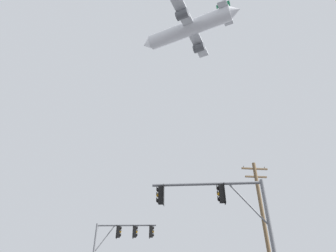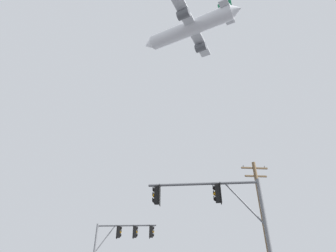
{
  "view_description": "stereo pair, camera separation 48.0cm",
  "coord_description": "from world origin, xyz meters",
  "px_view_note": "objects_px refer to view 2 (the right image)",
  "views": [
    {
      "loc": [
        -0.85,
        -6.22,
        1.68
      ],
      "look_at": [
        1.69,
        17.33,
        15.9
      ],
      "focal_mm": 29.14,
      "sensor_mm": 36.0,
      "label": 1
    },
    {
      "loc": [
        -0.37,
        -6.27,
        1.68
      ],
      "look_at": [
        1.69,
        17.33,
        15.9
      ],
      "focal_mm": 29.14,
      "sensor_mm": 36.0,
      "label": 2
    }
  ],
  "objects_px": {
    "airplane": "(190,28)",
    "signal_pole_near": "(223,213)",
    "signal_pole_far": "(119,243)",
    "utility_pole": "(264,226)"
  },
  "relations": [
    {
      "from": "signal_pole_far",
      "to": "airplane",
      "type": "height_order",
      "value": "airplane"
    },
    {
      "from": "airplane",
      "to": "utility_pole",
      "type": "bearing_deg",
      "value": -88.45
    },
    {
      "from": "airplane",
      "to": "signal_pole_far",
      "type": "bearing_deg",
      "value": -124.2
    },
    {
      "from": "airplane",
      "to": "signal_pole_near",
      "type": "bearing_deg",
      "value": -99.71
    },
    {
      "from": "signal_pole_far",
      "to": "utility_pole",
      "type": "height_order",
      "value": "utility_pole"
    },
    {
      "from": "utility_pole",
      "to": "signal_pole_near",
      "type": "bearing_deg",
      "value": -125.63
    },
    {
      "from": "signal_pole_near",
      "to": "signal_pole_far",
      "type": "height_order",
      "value": "signal_pole_near"
    },
    {
      "from": "signal_pole_far",
      "to": "utility_pole",
      "type": "bearing_deg",
      "value": -21.42
    },
    {
      "from": "utility_pole",
      "to": "airplane",
      "type": "distance_m",
      "value": 49.28
    },
    {
      "from": "utility_pole",
      "to": "airplane",
      "type": "relative_size",
      "value": 0.51
    }
  ]
}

